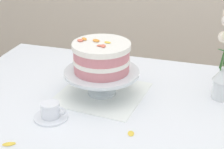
{
  "coord_description": "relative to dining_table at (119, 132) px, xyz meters",
  "views": [
    {
      "loc": [
        0.3,
        -1.08,
        1.41
      ],
      "look_at": [
        -0.04,
        0.03,
        0.86
      ],
      "focal_mm": 57.2,
      "sensor_mm": 36.0,
      "label": 1
    }
  ],
  "objects": [
    {
      "name": "dining_table",
      "position": [
        0.0,
        0.0,
        0.0
      ],
      "size": [
        1.4,
        1.0,
        0.74
      ],
      "color": "white",
      "rests_on": "ground"
    },
    {
      "name": "linen_napkin",
      "position": [
        -0.1,
        0.11,
        0.09
      ],
      "size": [
        0.35,
        0.35,
        0.0
      ],
      "primitive_type": "cube",
      "rotation": [
        0.0,
        0.0,
        -0.1
      ],
      "color": "white",
      "rests_on": "dining_table"
    },
    {
      "name": "cake_stand",
      "position": [
        -0.1,
        0.11,
        0.17
      ],
      "size": [
        0.29,
        0.29,
        0.1
      ],
      "color": "silver",
      "rests_on": "linen_napkin"
    },
    {
      "name": "layer_cake",
      "position": [
        -0.1,
        0.11,
        0.25
      ],
      "size": [
        0.22,
        0.22,
        0.12
      ],
      "color": "#CC7A84",
      "rests_on": "cake_stand"
    },
    {
      "name": "teacup",
      "position": [
        -0.21,
        -0.11,
        0.11
      ],
      "size": [
        0.12,
        0.12,
        0.06
      ],
      "color": "white",
      "rests_on": "dining_table"
    },
    {
      "name": "loose_petal_0",
      "position": [
        -0.27,
        -0.29,
        0.09
      ],
      "size": [
        0.05,
        0.04,
        0.0
      ],
      "primitive_type": "ellipsoid",
      "rotation": [
        0.0,
        0.0,
        3.62
      ],
      "color": "yellow",
      "rests_on": "dining_table"
    },
    {
      "name": "loose_petal_1",
      "position": [
        0.08,
        -0.12,
        0.09
      ],
      "size": [
        0.03,
        0.04,
        0.0
      ],
      "primitive_type": "ellipsoid",
      "rotation": [
        0.0,
        0.0,
        4.99
      ],
      "color": "yellow",
      "rests_on": "dining_table"
    }
  ]
}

